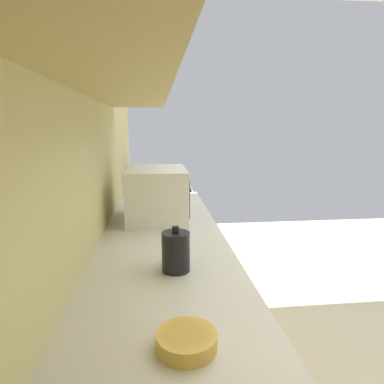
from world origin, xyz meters
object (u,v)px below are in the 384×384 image
(oven_range, at_px, (159,229))
(microwave, at_px, (157,194))
(bowl, at_px, (187,340))
(kettle, at_px, (176,251))

(oven_range, relative_size, microwave, 2.32)
(oven_range, relative_size, bowl, 6.62)
(bowl, xyz_separation_m, kettle, (0.47, -0.00, 0.06))
(oven_range, bearing_deg, microwave, 179.46)
(microwave, relative_size, kettle, 2.51)
(kettle, bearing_deg, bowl, 180.00)
(microwave, relative_size, bowl, 2.86)
(oven_range, xyz_separation_m, bowl, (-2.36, -0.06, 0.45))
(microwave, xyz_separation_m, bowl, (-1.23, -0.07, -0.14))
(bowl, bearing_deg, oven_range, 1.45)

